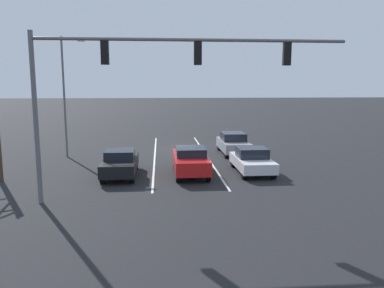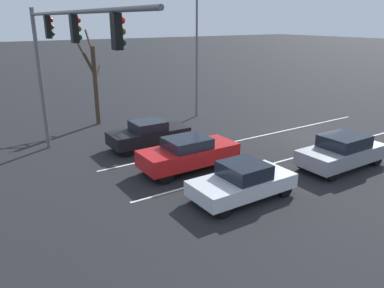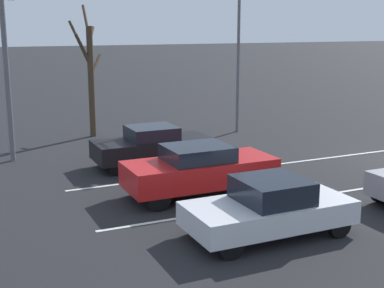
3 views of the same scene
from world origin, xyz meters
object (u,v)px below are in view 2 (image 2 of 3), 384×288
Objects in this scene: car_silver_leftlane_front at (242,181)px; traffic_signal_gantry at (59,48)px; car_red_midlane_front at (189,153)px; car_gray_leftlane_second at (342,151)px; car_black_rightlane_front at (149,134)px; street_lamp_right_shoulder at (198,49)px; bare_tree_near at (94,79)px.

traffic_signal_gantry is at bearing 38.41° from car_silver_leftlane_front.
car_red_midlane_front is 1.04× the size of car_gray_leftlane_second.
car_black_rightlane_front is 1.04× the size of car_silver_leftlane_front.
car_silver_leftlane_front is 0.94× the size of car_gray_leftlane_second.
car_black_rightlane_front is 0.98× the size of car_gray_leftlane_second.
car_red_midlane_front is 10.70m from street_lamp_right_shoulder.
traffic_signal_gantry reaches higher than bare_tree_near.
traffic_signal_gantry is 11.94m from street_lamp_right_shoulder.
traffic_signal_gantry reaches higher than car_red_midlane_front.
street_lamp_right_shoulder reaches higher than car_silver_leftlane_front.
car_silver_leftlane_front is 13.54m from street_lamp_right_shoulder.
car_silver_leftlane_front is at bearing -176.32° from bare_tree_near.
car_black_rightlane_front is at bearing 0.77° from car_red_midlane_front.
traffic_signal_gantry is 2.20× the size of bare_tree_near.
bare_tree_near is at bearing -27.13° from traffic_signal_gantry.
street_lamp_right_shoulder is at bearing -55.18° from car_black_rightlane_front.
car_black_rightlane_front is 9.73m from car_gray_leftlane_second.
traffic_signal_gantry is at bearing 60.32° from car_gray_leftlane_second.
traffic_signal_gantry is 1.60× the size of street_lamp_right_shoulder.
street_lamp_right_shoulder is (8.04, -5.91, 3.87)m from car_red_midlane_front.
car_red_midlane_front is at bearing -176.01° from bare_tree_near.
car_red_midlane_front reaches higher than car_black_rightlane_front.
car_gray_leftlane_second is (-3.63, -6.12, -0.02)m from car_red_midlane_front.
car_red_midlane_front reaches higher than car_silver_leftlane_front.
car_black_rightlane_front is 6.67m from bare_tree_near.
car_red_midlane_front is 0.76× the size of bare_tree_near.
bare_tree_near reaches higher than car_red_midlane_front.
car_gray_leftlane_second is at bearing -90.66° from car_silver_leftlane_front.
car_red_midlane_front is 0.55× the size of street_lamp_right_shoulder.
car_red_midlane_front is at bearing -118.28° from traffic_signal_gantry.
car_red_midlane_front is 7.12m from car_gray_leftlane_second.
car_gray_leftlane_second is at bearing -119.68° from traffic_signal_gantry.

